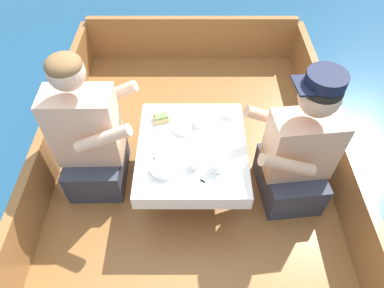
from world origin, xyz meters
name	(u,v)px	position (x,y,z in m)	size (l,w,h in m)	color
ground_plane	(192,212)	(0.00, 0.00, 0.00)	(60.00, 60.00, 0.00)	navy
boat_deck	(192,203)	(0.00, 0.00, 0.13)	(2.03, 3.21, 0.27)	brown
gunwale_port	(40,178)	(-0.98, 0.00, 0.45)	(0.06, 3.21, 0.36)	#936033
gunwale_starboard	(344,177)	(0.98, 0.00, 0.45)	(0.06, 3.21, 0.36)	#936033
bow_coaming	(192,38)	(0.00, 1.57, 0.47)	(1.91, 0.06, 0.41)	#936033
cockpit_table	(192,150)	(0.00, 0.09, 0.61)	(0.67, 0.76, 0.39)	#B2B2B7
person_port	(89,138)	(-0.64, 0.14, 0.68)	(0.53, 0.45, 1.02)	#333847
person_starboard	(298,152)	(0.64, 0.02, 0.68)	(0.56, 0.49, 0.99)	#333847
plate_sandwich	(161,121)	(-0.20, 0.31, 0.66)	(0.17, 0.17, 0.01)	silver
plate_bread	(204,143)	(0.07, 0.11, 0.66)	(0.20, 0.20, 0.01)	silver
sandwich	(161,118)	(-0.20, 0.31, 0.69)	(0.12, 0.10, 0.05)	#E0BC7F
bowl_port_near	(200,121)	(0.05, 0.29, 0.68)	(0.12, 0.12, 0.04)	silver
bowl_starboard_near	(182,128)	(-0.06, 0.22, 0.68)	(0.12, 0.12, 0.04)	silver
bowl_center_far	(163,168)	(-0.17, -0.10, 0.68)	(0.15, 0.15, 0.04)	silver
coffee_cup_port	(192,163)	(0.00, -0.07, 0.69)	(0.10, 0.07, 0.06)	silver
coffee_cup_starboard	(228,113)	(0.24, 0.35, 0.68)	(0.10, 0.07, 0.05)	silver
coffee_cup_center	(216,166)	(0.14, -0.09, 0.69)	(0.11, 0.08, 0.07)	silver
utensil_knife_starboard	(179,155)	(-0.08, 0.02, 0.66)	(0.16, 0.08, 0.00)	silver
utensil_spoon_center	(156,145)	(-0.22, 0.09, 0.66)	(0.04, 0.17, 0.01)	silver
utensil_spoon_starboard	(228,180)	(0.20, -0.17, 0.66)	(0.11, 0.14, 0.01)	silver
utensil_spoon_port	(195,179)	(0.02, -0.16, 0.66)	(0.06, 0.17, 0.01)	silver
utensil_fork_port	(210,186)	(0.10, -0.20, 0.66)	(0.15, 0.12, 0.00)	silver
utensil_knife_port	(152,160)	(-0.24, -0.02, 0.66)	(0.16, 0.08, 0.00)	silver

